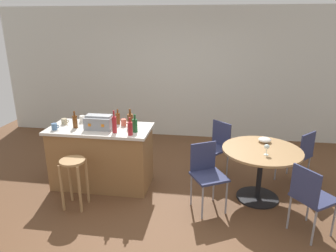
{
  "coord_description": "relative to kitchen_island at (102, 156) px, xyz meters",
  "views": [
    {
      "loc": [
        0.62,
        -3.77,
        2.35
      ],
      "look_at": [
        -0.02,
        0.39,
        0.96
      ],
      "focal_mm": 33.08,
      "sensor_mm": 36.0,
      "label": 1
    }
  ],
  "objects": [
    {
      "name": "ground_plane",
      "position": [
        1.01,
        -0.29,
        -0.46
      ],
      "size": [
        8.8,
        8.8,
        0.0
      ],
      "primitive_type": "plane",
      "color": "brown"
    },
    {
      "name": "bottle_5",
      "position": [
        -0.34,
        -0.06,
        0.55
      ],
      "size": [
        0.07,
        0.07,
        0.25
      ],
      "color": "#603314",
      "rests_on": "kitchen_island"
    },
    {
      "name": "cup_3",
      "position": [
        0.33,
        0.13,
        0.51
      ],
      "size": [
        0.11,
        0.08,
        0.1
      ],
      "color": "#DB6651",
      "rests_on": "kitchen_island"
    },
    {
      "name": "bottle_4",
      "position": [
        0.29,
        -0.18,
        0.58
      ],
      "size": [
        0.06,
        0.06,
        0.32
      ],
      "color": "maroon",
      "rests_on": "kitchen_island"
    },
    {
      "name": "folding_chair_left",
      "position": [
        2.75,
        -0.8,
        0.05
      ],
      "size": [
        0.56,
        0.56,
        0.87
      ],
      "color": "navy",
      "rests_on": "ground_plane"
    },
    {
      "name": "bottle_0",
      "position": [
        0.22,
        0.2,
        0.55
      ],
      "size": [
        0.06,
        0.06,
        0.23
      ],
      "color": "#603314",
      "rests_on": "kitchen_island"
    },
    {
      "name": "bottle_3",
      "position": [
        0.53,
        -0.24,
        0.55
      ],
      "size": [
        0.07,
        0.07,
        0.25
      ],
      "color": "maroon",
      "rests_on": "kitchen_island"
    },
    {
      "name": "folding_chair_far",
      "position": [
        1.58,
        -0.38,
        0.06
      ],
      "size": [
        0.54,
        0.54,
        0.88
      ],
      "color": "navy",
      "rests_on": "ground_plane"
    },
    {
      "name": "wooden_stool",
      "position": [
        -0.15,
        -0.64,
        0.03
      ],
      "size": [
        0.33,
        0.33,
        0.68
      ],
      "color": "#A37A4C",
      "rests_on": "ground_plane"
    },
    {
      "name": "toolbox",
      "position": [
        0.02,
        -0.04,
        0.55
      ],
      "size": [
        0.39,
        0.25,
        0.2
      ],
      "color": "gray",
      "rests_on": "kitchen_island"
    },
    {
      "name": "cup_1",
      "position": [
        -0.58,
        0.07,
        0.5
      ],
      "size": [
        0.12,
        0.08,
        0.09
      ],
      "color": "tan",
      "rests_on": "kitchen_island"
    },
    {
      "name": "kitchen_island",
      "position": [
        0.0,
        0.0,
        0.0
      ],
      "size": [
        1.49,
        0.71,
        0.92
      ],
      "color": "olive",
      "rests_on": "ground_plane"
    },
    {
      "name": "wine_glass",
      "position": [
        2.32,
        -0.24,
        0.39
      ],
      "size": [
        0.07,
        0.07,
        0.14
      ],
      "color": "silver",
      "rests_on": "dining_table"
    },
    {
      "name": "folding_chair_near",
      "position": [
        1.69,
        0.56,
        0.07
      ],
      "size": [
        0.56,
        0.56,
        0.88
      ],
      "color": "navy",
      "rests_on": "ground_plane"
    },
    {
      "name": "back_wall",
      "position": [
        1.01,
        2.4,
        0.89
      ],
      "size": [
        8.0,
        0.1,
        2.7
      ],
      "primitive_type": "cube",
      "color": "beige",
      "rests_on": "ground_plane"
    },
    {
      "name": "bottle_1",
      "position": [
        0.44,
        0.07,
        0.56
      ],
      "size": [
        0.08,
        0.08,
        0.28
      ],
      "color": "#603314",
      "rests_on": "kitchen_island"
    },
    {
      "name": "bottle_2",
      "position": [
        0.56,
        -0.11,
        0.56
      ],
      "size": [
        0.07,
        0.07,
        0.25
      ],
      "color": "#194C23",
      "rests_on": "kitchen_island"
    },
    {
      "name": "cup_0",
      "position": [
        -0.35,
        0.21,
        0.51
      ],
      "size": [
        0.12,
        0.08,
        0.1
      ],
      "color": "white",
      "rests_on": "kitchen_island"
    },
    {
      "name": "cup_2",
      "position": [
        -0.59,
        -0.19,
        0.5
      ],
      "size": [
        0.12,
        0.08,
        0.09
      ],
      "color": "#4C7099",
      "rests_on": "kitchen_island"
    },
    {
      "name": "serving_bowl",
      "position": [
        2.36,
        0.21,
        0.32
      ],
      "size": [
        0.18,
        0.18,
        0.07
      ],
      "primitive_type": "ellipsoid",
      "color": "white",
      "rests_on": "dining_table"
    },
    {
      "name": "folding_chair_right",
      "position": [
        2.93,
        0.49,
        0.03
      ],
      "size": [
        0.57,
        0.57,
        0.85
      ],
      "color": "navy",
      "rests_on": "ground_plane"
    },
    {
      "name": "dining_table",
      "position": [
        2.3,
        -0.06,
        0.11
      ],
      "size": [
        1.06,
        1.06,
        0.75
      ],
      "color": "black",
      "rests_on": "ground_plane"
    }
  ]
}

